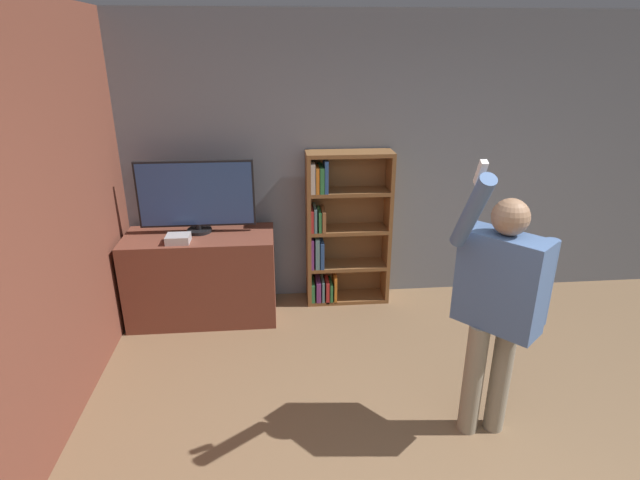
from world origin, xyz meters
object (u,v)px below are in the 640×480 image
Objects in this scene: bookshelf at (340,231)px; television at (196,196)px; game_console at (178,239)px; person at (499,299)px.

television is at bearing -173.41° from bookshelf.
television is at bearing 58.86° from game_console.
television reaches higher than game_console.
person is at bearing -34.98° from game_console.
game_console is at bearing -165.97° from person.
game_console is 1.51m from bookshelf.
bookshelf is 2.05m from person.
bookshelf is at bearing 15.14° from game_console.
television is 2.68m from person.
bookshelf is at bearing 159.51° from person.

